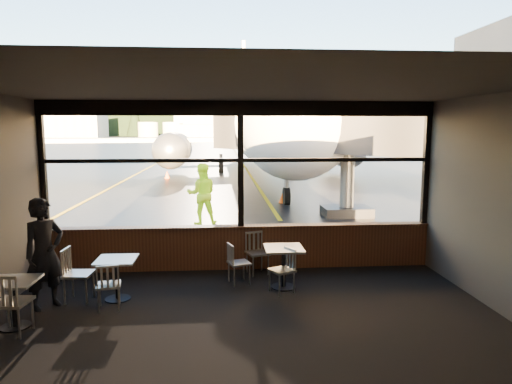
{
  "coord_description": "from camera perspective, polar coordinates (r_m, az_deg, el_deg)",
  "views": [
    {
      "loc": [
        -0.41,
        -9.36,
        2.92
      ],
      "look_at": [
        0.4,
        1.0,
        1.5
      ],
      "focal_mm": 32.0,
      "sensor_mm": 36.0,
      "label": 1
    }
  ],
  "objects": [
    {
      "name": "hangar_mid",
      "position": [
        194.37,
        -4.36,
        8.37
      ],
      "size": [
        38.0,
        15.0,
        10.0
      ],
      "primitive_type": null,
      "color": "silver",
      "rests_on": "ground_plane"
    },
    {
      "name": "mullion_right",
      "position": [
        10.35,
        20.51,
        3.3
      ],
      "size": [
        0.12,
        0.12,
        2.6
      ],
      "primitive_type": "cube",
      "color": "black",
      "rests_on": "ground"
    },
    {
      "name": "hangar_left",
      "position": [
        201.76,
        -24.85,
        7.8
      ],
      "size": [
        45.0,
        18.0,
        11.0
      ],
      "primitive_type": null,
      "color": "silver",
      "rests_on": "ground_plane"
    },
    {
      "name": "cone_nose",
      "position": [
        18.38,
        3.35,
        -0.67
      ],
      "size": [
        0.32,
        0.32,
        0.45
      ],
      "primitive_type": "cone",
      "color": "#FB5E07",
      "rests_on": "ground_plane"
    },
    {
      "name": "chair_near_e",
      "position": [
        8.32,
        3.25,
        -9.81
      ],
      "size": [
        0.6,
        0.6,
        0.81
      ],
      "primitive_type": null,
      "rotation": [
        0.0,
        0.0,
        2.04
      ],
      "color": "#B0AA9F",
      "rests_on": "carpet_floor"
    },
    {
      "name": "window_header",
      "position": [
        9.38,
        -1.98,
        10.4
      ],
      "size": [
        8.0,
        0.18,
        0.3
      ],
      "primitive_type": "cube",
      "color": "black",
      "rests_on": "ground"
    },
    {
      "name": "fuel_tank_a",
      "position": [
        193.64,
        -13.34,
        7.59
      ],
      "size": [
        8.0,
        8.0,
        6.0
      ],
      "primitive_type": "cylinder",
      "color": "silver",
      "rests_on": "ground_plane"
    },
    {
      "name": "cone_wing",
      "position": [
        28.18,
        -11.06,
        2.14
      ],
      "size": [
        0.32,
        0.32,
        0.44
      ],
      "primitive_type": "cone",
      "color": "#E44007",
      "rests_on": "ground_plane"
    },
    {
      "name": "hangar_right",
      "position": [
        196.88,
        13.59,
        8.46
      ],
      "size": [
        50.0,
        20.0,
        12.0
      ],
      "primitive_type": null,
      "color": "silver",
      "rests_on": "ground_plane"
    },
    {
      "name": "chair_near_n",
      "position": [
        9.33,
        0.19,
        -7.7
      ],
      "size": [
        0.6,
        0.6,
        0.86
      ],
      "primitive_type": null,
      "rotation": [
        0.0,
        0.0,
        3.47
      ],
      "color": "beige",
      "rests_on": "carpet_floor"
    },
    {
      "name": "cafe_table_near",
      "position": [
        8.57,
        3.47,
        -9.43
      ],
      "size": [
        0.7,
        0.7,
        0.77
      ],
      "primitive_type": null,
      "color": "#9B958E",
      "rests_on": "carpet_floor"
    },
    {
      "name": "jet_bridge",
      "position": [
        15.4,
        10.72,
        6.36
      ],
      "size": [
        9.65,
        11.8,
        5.15
      ],
      "primitive_type": null,
      "color": "#29292B",
      "rests_on": "ground_plane"
    },
    {
      "name": "chair_left_s",
      "position": [
        7.54,
        -28.14,
        -12.12
      ],
      "size": [
        0.57,
        0.57,
        0.94
      ],
      "primitive_type": null,
      "rotation": [
        0.0,
        0.0,
        -0.12
      ],
      "color": "#B9B5A7",
      "rests_on": "carpet_floor"
    },
    {
      "name": "window_sill",
      "position": [
        9.69,
        -1.89,
        -6.99
      ],
      "size": [
        8.0,
        0.28,
        0.9
      ],
      "primitive_type": "cube",
      "color": "#532C19",
      "rests_on": "ground"
    },
    {
      "name": "chair_near_w",
      "position": [
        8.78,
        -2.13,
        -8.91
      ],
      "size": [
        0.55,
        0.55,
        0.8
      ],
      "primitive_type": null,
      "rotation": [
        0.0,
        0.0,
        -1.25
      ],
      "color": "beige",
      "rests_on": "carpet_floor"
    },
    {
      "name": "carpet_floor",
      "position": [
        7.01,
        -0.74,
        -16.75
      ],
      "size": [
        8.0,
        6.0,
        0.01
      ],
      "primitive_type": "cube",
      "color": "black",
      "rests_on": "ground"
    },
    {
      "name": "chair_mid_w",
      "position": [
        8.46,
        -21.27,
        -9.6
      ],
      "size": [
        0.54,
        0.54,
        0.94
      ],
      "primitive_type": null,
      "rotation": [
        0.0,
        0.0,
        -1.64
      ],
      "color": "#B9B4A7",
      "rests_on": "carpet_floor"
    },
    {
      "name": "ground_crew",
      "position": [
        14.2,
        -6.78,
        -0.24
      ],
      "size": [
        0.98,
        0.8,
        1.91
      ],
      "primitive_type": "imported",
      "rotation": [
        0.0,
        0.0,
        3.23
      ],
      "color": "#BFF219",
      "rests_on": "ground_plane"
    },
    {
      "name": "fuel_tank_b",
      "position": [
        192.36,
        -10.37,
        7.67
      ],
      "size": [
        8.0,
        8.0,
        6.0
      ],
      "primitive_type": "cylinder",
      "color": "silver",
      "rests_on": "ground_plane"
    },
    {
      "name": "chair_mid_s",
      "position": [
        7.96,
        -17.94,
        -11.07
      ],
      "size": [
        0.51,
        0.51,
        0.8
      ],
      "primitive_type": null,
      "rotation": [
        0.0,
        0.0,
        0.18
      ],
      "color": "#B6B1A4",
      "rests_on": "carpet_floor"
    },
    {
      "name": "window_transom",
      "position": [
        9.39,
        -1.95,
        3.99
      ],
      "size": [
        8.0,
        0.1,
        0.08
      ],
      "primitive_type": "cube",
      "color": "black",
      "rests_on": "ground"
    },
    {
      "name": "ground_plane",
      "position": [
        129.4,
        -4.28,
        6.46
      ],
      "size": [
        520.0,
        520.0,
        0.0
      ],
      "primitive_type": "plane",
      "color": "black",
      "rests_on": "ground"
    },
    {
      "name": "mullion_left",
      "position": [
        10.04,
        -25.13,
        2.93
      ],
      "size": [
        0.12,
        0.12,
        2.6
      ],
      "primitive_type": "cube",
      "color": "black",
      "rests_on": "ground"
    },
    {
      "name": "passenger",
      "position": [
        8.25,
        -24.94,
        -7.0
      ],
      "size": [
        0.77,
        0.79,
        1.84
      ],
      "primitive_type": "imported",
      "rotation": [
        0.0,
        0.0,
        0.85
      ],
      "color": "black",
      "rests_on": "carpet_floor"
    },
    {
      "name": "cafe_table_mid",
      "position": [
        8.34,
        -16.97,
        -10.4
      ],
      "size": [
        0.66,
        0.66,
        0.73
      ],
      "primitive_type": null,
      "color": "#A09A93",
      "rests_on": "carpet_floor"
    },
    {
      "name": "ceiling",
      "position": [
        6.4,
        -0.79,
        12.98
      ],
      "size": [
        8.0,
        6.0,
        0.04
      ],
      "primitive_type": "cube",
      "color": "#38332D",
      "rests_on": "ground"
    },
    {
      "name": "mullion_centre",
      "position": [
        9.4,
        -1.94,
        3.38
      ],
      "size": [
        0.12,
        0.12,
        2.6
      ],
      "primitive_type": "cube",
      "color": "black",
      "rests_on": "ground"
    },
    {
      "name": "wall_back",
      "position": [
        3.58,
        2.37,
        -11.28
      ],
      "size": [
        8.0,
        0.04,
        3.5
      ],
      "primitive_type": "cube",
      "color": "#4B443C",
      "rests_on": "ground"
    },
    {
      "name": "cafe_table_left",
      "position": [
        7.81,
        -27.99,
        -12.28
      ],
      "size": [
        0.66,
        0.66,
        0.73
      ],
      "primitive_type": null,
      "color": "gray",
      "rests_on": "carpet_floor"
    },
    {
      "name": "fuel_tank_c",
      "position": [
        191.6,
        -7.37,
        7.74
      ],
      "size": [
        8.0,
        8.0,
        6.0
      ],
      "primitive_type": "cylinder",
      "color": "silver",
      "rests_on": "ground_plane"
    },
    {
      "name": "treeline",
      "position": [
        219.38,
        -4.37,
        8.56
      ],
      "size": [
        360.0,
        3.0,
        12.0
      ],
      "primitive_type": "cube",
      "color": "black",
      "rests_on": "ground_plane"
    },
    {
      "name": "airliner",
      "position": [
        30.71,
        0.22,
        13.27
      ],
      "size": [
        32.25,
        38.59,
        11.71
      ],
      "primitive_type": null,
      "rotation": [
        0.0,
        0.0,
        0.01
      ],
      "color": "white",
      "rests_on": "ground_plane"
    }
  ]
}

